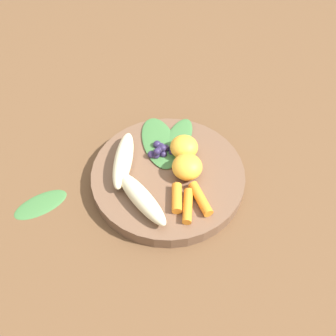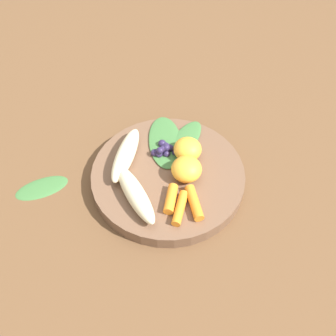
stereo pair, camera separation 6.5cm
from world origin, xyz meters
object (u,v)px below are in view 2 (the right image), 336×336
(orange_segment_near, at_px, (188,149))
(banana_peeled_right, at_px, (126,155))
(kale_leaf_stray, at_px, (42,187))
(bowl, at_px, (168,176))
(banana_peeled_left, at_px, (135,194))

(orange_segment_near, bearing_deg, banana_peeled_right, 0.94)
(orange_segment_near, bearing_deg, kale_leaf_stray, 6.93)
(bowl, xyz_separation_m, orange_segment_near, (-0.04, -0.03, 0.03))
(banana_peeled_right, bearing_deg, banana_peeled_left, 28.24)
(bowl, distance_m, banana_peeled_left, 0.08)
(banana_peeled_right, distance_m, orange_segment_near, 0.11)
(banana_peeled_right, relative_size, orange_segment_near, 2.53)
(banana_peeled_left, xyz_separation_m, orange_segment_near, (-0.09, -0.09, 0.00))
(bowl, height_order, banana_peeled_right, banana_peeled_right)
(orange_segment_near, bearing_deg, bowl, 41.76)
(orange_segment_near, relative_size, kale_leaf_stray, 0.54)
(banana_peeled_left, xyz_separation_m, kale_leaf_stray, (0.17, -0.06, -0.04))
(bowl, relative_size, kale_leaf_stray, 2.89)
(bowl, bearing_deg, banana_peeled_right, -23.41)
(bowl, bearing_deg, kale_leaf_stray, -0.35)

